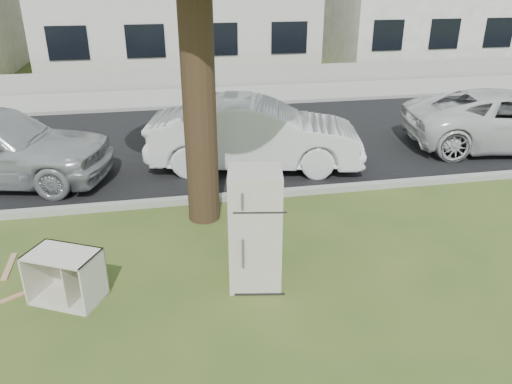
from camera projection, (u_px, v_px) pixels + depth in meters
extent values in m
plane|color=#354C1B|center=(244.00, 270.00, 7.25)|extent=(120.00, 120.00, 0.00)
cube|color=black|center=(204.00, 142.00, 12.63)|extent=(120.00, 7.00, 0.01)
cube|color=gray|center=(222.00, 200.00, 9.45)|extent=(120.00, 0.18, 0.12)
cube|color=gray|center=(193.00, 108.00, 15.82)|extent=(120.00, 0.18, 0.12)
cube|color=gray|center=(190.00, 97.00, 17.12)|extent=(120.00, 2.80, 0.01)
cube|color=gray|center=(186.00, 78.00, 18.41)|extent=(120.00, 0.15, 0.70)
cylinder|color=black|center=(198.00, 68.00, 7.74)|extent=(0.54, 0.54, 5.20)
cube|color=#BAB4A8|center=(255.00, 229.00, 6.64)|extent=(0.79, 0.75, 1.67)
cube|color=white|center=(65.00, 276.00, 6.48)|extent=(1.05, 0.90, 0.70)
cube|color=#AB7752|center=(39.00, 287.00, 6.84)|extent=(0.91, 0.61, 0.02)
cube|color=tan|center=(9.00, 266.00, 7.33)|extent=(0.11, 0.75, 0.02)
imported|color=silver|center=(255.00, 134.00, 10.79)|extent=(4.81, 2.53, 1.51)
imported|color=silver|center=(511.00, 120.00, 12.04)|extent=(5.29, 3.14, 1.38)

